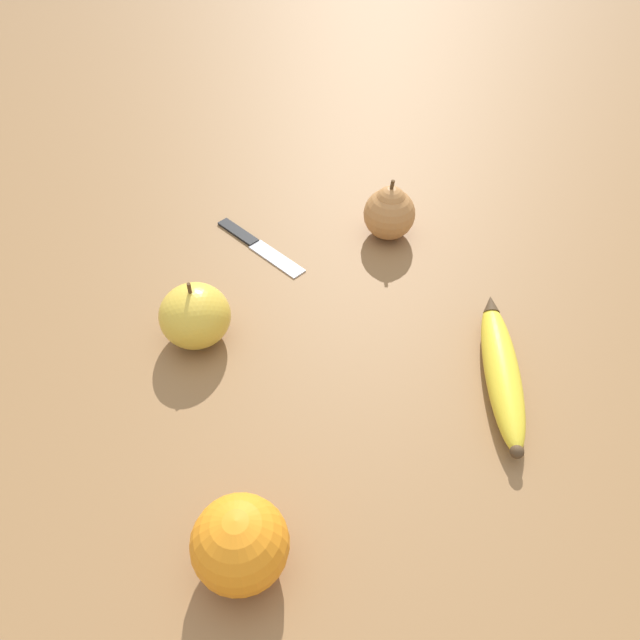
{
  "coord_description": "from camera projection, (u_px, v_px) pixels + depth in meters",
  "views": [
    {
      "loc": [
        -0.48,
        0.08,
        0.55
      ],
      "look_at": [
        0.03,
        0.0,
        0.03
      ],
      "focal_mm": 35.0,
      "sensor_mm": 36.0,
      "label": 1
    }
  ],
  "objects": [
    {
      "name": "ground_plane",
      "position": [
        324.0,
        350.0,
        0.73
      ],
      "size": [
        3.0,
        3.0,
        0.0
      ],
      "primitive_type": "plane",
      "color": "olive"
    },
    {
      "name": "banana",
      "position": [
        502.0,
        370.0,
        0.69
      ],
      "size": [
        0.22,
        0.08,
        0.04
      ],
      "rotation": [
        0.0,
        0.0,
        6.06
      ],
      "color": "yellow",
      "rests_on": "ground_plane"
    },
    {
      "name": "orange",
      "position": [
        240.0,
        544.0,
        0.52
      ],
      "size": [
        0.08,
        0.08,
        0.08
      ],
      "color": "orange",
      "rests_on": "ground_plane"
    },
    {
      "name": "pear",
      "position": [
        390.0,
        212.0,
        0.85
      ],
      "size": [
        0.07,
        0.07,
        0.09
      ],
      "color": "#B2753D",
      "rests_on": "ground_plane"
    },
    {
      "name": "apple",
      "position": [
        195.0,
        316.0,
        0.72
      ],
      "size": [
        0.08,
        0.08,
        0.09
      ],
      "color": "gold",
      "rests_on": "ground_plane"
    },
    {
      "name": "paring_knife",
      "position": [
        256.0,
        244.0,
        0.86
      ],
      "size": [
        0.14,
        0.11,
        0.01
      ],
      "rotation": [
        0.0,
        0.0,
        2.19
      ],
      "color": "silver",
      "rests_on": "ground_plane"
    }
  ]
}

